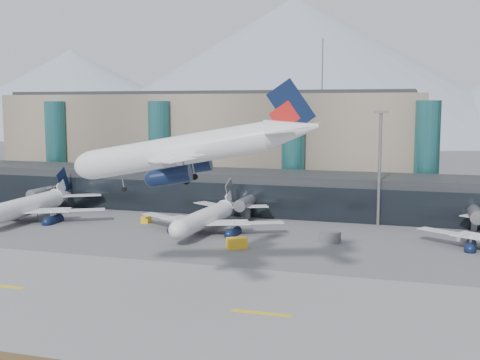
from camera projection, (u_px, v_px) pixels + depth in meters
name	position (u px, v px, depth m)	size (l,w,h in m)	color
ground	(167.00, 271.00, 97.53)	(900.00, 900.00, 0.00)	#515154
runway_strip	(122.00, 299.00, 83.30)	(400.00, 40.00, 0.04)	slate
runway_markings	(122.00, 299.00, 83.30)	(128.00, 1.00, 0.02)	gold
concourse	(260.00, 192.00, 151.69)	(170.00, 27.00, 10.00)	black
terminal_main	(210.00, 142.00, 188.30)	(130.00, 30.00, 31.00)	gray
teal_towers	(224.00, 150.00, 170.39)	(116.40, 19.40, 46.00)	#225E60
mountain_ridge	(394.00, 80.00, 447.76)	(910.00, 400.00, 110.00)	gray
lightmast_mid	(380.00, 161.00, 132.55)	(3.00, 1.20, 25.60)	slate
hero_jet	(202.00, 140.00, 82.74)	(36.37, 36.19, 11.78)	silver
jet_parked_left	(34.00, 199.00, 142.01)	(38.46, 37.57, 12.40)	silver
jet_parked_mid	(210.00, 211.00, 128.97)	(34.69, 33.81, 11.18)	silver
veh_b	(146.00, 219.00, 137.43)	(2.77, 1.70, 1.60)	gold
veh_c	(330.00, 237.00, 117.63)	(3.82, 2.01, 2.12)	#4E4E53
veh_d	(466.00, 237.00, 118.40)	(2.87, 1.54, 1.64)	silver
veh_h	(237.00, 243.00, 112.64)	(3.73, 1.96, 2.06)	gold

